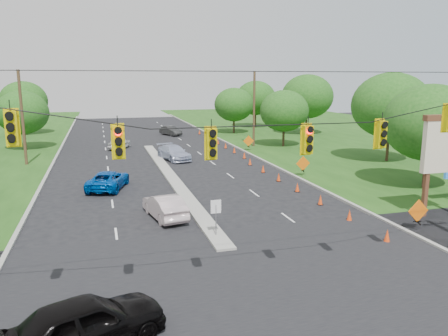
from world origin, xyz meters
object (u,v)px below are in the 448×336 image
object	(u,v)px
black_sedan	(86,323)
white_sedan	(165,206)
blue_pickup	(108,180)
pylon_sign	(446,150)

from	to	relation	value
black_sedan	white_sedan	world-z (taller)	black_sedan
white_sedan	blue_pickup	size ratio (longest dim) A/B	0.88
pylon_sign	blue_pickup	size ratio (longest dim) A/B	1.23
white_sedan	blue_pickup	xyz separation A→B (m)	(-3.06, 8.19, -0.03)
black_sedan	blue_pickup	bearing A→B (deg)	-25.80
black_sedan	blue_pickup	world-z (taller)	black_sedan
black_sedan	pylon_sign	bearing A→B (deg)	-90.70
black_sedan	blue_pickup	distance (m)	20.38
pylon_sign	white_sedan	distance (m)	17.16
black_sedan	white_sedan	bearing A→B (deg)	-41.65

